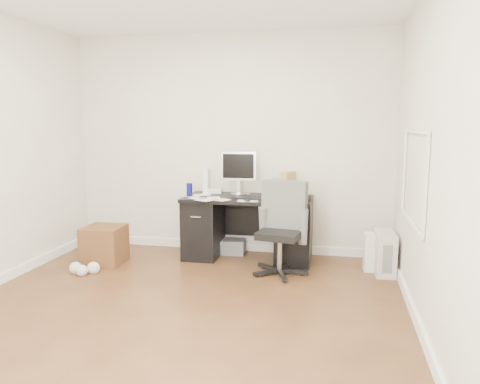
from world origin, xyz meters
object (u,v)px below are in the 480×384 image
(desk, at_px, (248,226))
(pc_tower, at_px, (384,253))
(lcd_monitor, at_px, (239,173))
(keyboard, at_px, (252,198))
(office_chair, at_px, (280,229))
(wicker_basket, at_px, (104,245))

(desk, relative_size, pc_tower, 3.30)
(desk, xyz_separation_m, pc_tower, (1.55, -0.23, -0.17))
(desk, distance_m, lcd_monitor, 0.65)
(pc_tower, bearing_deg, keyboard, 173.88)
(desk, xyz_separation_m, office_chair, (0.44, -0.50, 0.10))
(lcd_monitor, relative_size, pc_tower, 1.18)
(lcd_monitor, xyz_separation_m, keyboard, (0.21, -0.27, -0.25))
(lcd_monitor, bearing_deg, office_chair, -50.52)
(keyboard, relative_size, office_chair, 0.45)
(lcd_monitor, height_order, office_chair, lcd_monitor)
(wicker_basket, bearing_deg, keyboard, 12.62)
(lcd_monitor, distance_m, wicker_basket, 1.78)
(pc_tower, relative_size, wicker_basket, 1.05)
(lcd_monitor, height_order, wicker_basket, lcd_monitor)
(pc_tower, bearing_deg, lcd_monitor, 165.19)
(keyboard, height_order, office_chair, office_chair)
(lcd_monitor, height_order, keyboard, lcd_monitor)
(lcd_monitor, height_order, pc_tower, lcd_monitor)
(keyboard, xyz_separation_m, wicker_basket, (-1.67, -0.37, -0.55))
(lcd_monitor, bearing_deg, pc_tower, -15.63)
(lcd_monitor, distance_m, office_chair, 1.00)
(keyboard, distance_m, office_chair, 0.58)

